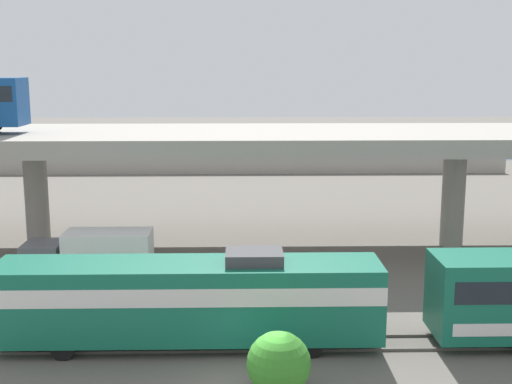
{
  "coord_description": "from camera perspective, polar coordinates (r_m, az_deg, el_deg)",
  "views": [
    {
      "loc": [
        -0.33,
        -23.45,
        11.89
      ],
      "look_at": [
        0.7,
        23.03,
        3.1
      ],
      "focal_mm": 47.69,
      "sensor_mm": 36.0,
      "label": 1
    }
  ],
  "objects": [
    {
      "name": "shrub_right",
      "position": [
        25.45,
        1.91,
        -14.19
      ],
      "size": [
        2.36,
        2.36,
        2.36
      ],
      "primitive_type": "sphere",
      "color": "#338127",
      "rests_on": "ground_plane"
    },
    {
      "name": "parked_car_7",
      "position": [
        83.94,
        -16.67,
        3.77
      ],
      "size": [
        4.46,
        1.97,
        1.5
      ],
      "color": "silver",
      "rests_on": "pier_parking_lot"
    },
    {
      "name": "train_locomotive",
      "position": [
        29.27,
        -7.25,
        -8.73
      ],
      "size": [
        17.32,
        3.04,
        4.18
      ],
      "rotation": [
        0.0,
        0.0,
        3.14
      ],
      "color": "#14664C",
      "rests_on": "ground_plane"
    },
    {
      "name": "rail_strip_far",
      "position": [
        30.58,
        -0.56,
        -12.05
      ],
      "size": [
        110.0,
        0.12,
        0.12
      ],
      "primitive_type": "cube",
      "color": "#59544C",
      "rests_on": "ground_plane"
    },
    {
      "name": "highway_overpass",
      "position": [
        43.73,
        -0.83,
        4.19
      ],
      "size": [
        96.0,
        11.24,
        7.66
      ],
      "color": "#9E998E",
      "rests_on": "ground_plane"
    },
    {
      "name": "parked_car_2",
      "position": [
        81.76,
        -12.66,
        3.78
      ],
      "size": [
        4.24,
        1.94,
        1.5
      ],
      "color": "#0C4C26",
      "rests_on": "pier_parking_lot"
    },
    {
      "name": "service_truck_west",
      "position": [
        37.83,
        -13.57,
        -5.33
      ],
      "size": [
        6.8,
        2.46,
        3.04
      ],
      "rotation": [
        0.0,
        0.0,
        3.14
      ],
      "color": "#515459",
      "rests_on": "ground_plane"
    },
    {
      "name": "pier_parking_lot",
      "position": [
        79.23,
        -1.01,
        2.67
      ],
      "size": [
        57.68,
        10.06,
        1.62
      ],
      "primitive_type": "cube",
      "color": "#9E998E",
      "rests_on": "ground_plane"
    },
    {
      "name": "parked_car_5",
      "position": [
        78.64,
        10.0,
        3.61
      ],
      "size": [
        4.16,
        1.96,
        1.5
      ],
      "color": "#B7B7BC",
      "rests_on": "pier_parking_lot"
    },
    {
      "name": "parked_car_3",
      "position": [
        77.01,
        -1.42,
        3.62
      ],
      "size": [
        4.16,
        1.82,
        1.5
      ],
      "rotation": [
        0.0,
        0.0,
        3.14
      ],
      "color": "navy",
      "rests_on": "pier_parking_lot"
    },
    {
      "name": "parked_car_4",
      "position": [
        78.23,
        -12.05,
        3.5
      ],
      "size": [
        4.54,
        1.94,
        1.5
      ],
      "rotation": [
        0.0,
        0.0,
        3.14
      ],
      "color": "black",
      "rests_on": "pier_parking_lot"
    },
    {
      "name": "rail_strip_near",
      "position": [
        29.21,
        -0.53,
        -13.18
      ],
      "size": [
        110.0,
        0.12,
        0.12
      ],
      "primitive_type": "cube",
      "color": "#59544C",
      "rests_on": "ground_plane"
    },
    {
      "name": "harbor_water",
      "position": [
        102.14,
        -1.07,
        4.03
      ],
      "size": [
        140.0,
        36.0,
        0.01
      ],
      "primitive_type": "cube",
      "color": "navy",
      "rests_on": "ground_plane"
    },
    {
      "name": "parked_car_1",
      "position": [
        80.87,
        5.25,
        3.92
      ],
      "size": [
        4.26,
        1.95,
        1.5
      ],
      "rotation": [
        0.0,
        0.0,
        3.14
      ],
      "color": "maroon",
      "rests_on": "pier_parking_lot"
    },
    {
      "name": "parked_car_0",
      "position": [
        81.19,
        -1.57,
        3.99
      ],
      "size": [
        4.11,
        1.9,
        1.5
      ],
      "color": "silver",
      "rests_on": "pier_parking_lot"
    },
    {
      "name": "parked_car_6",
      "position": [
        82.86,
        14.91,
        3.77
      ],
      "size": [
        4.45,
        1.85,
        1.5
      ],
      "color": "#9E998C",
      "rests_on": "pier_parking_lot"
    }
  ]
}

